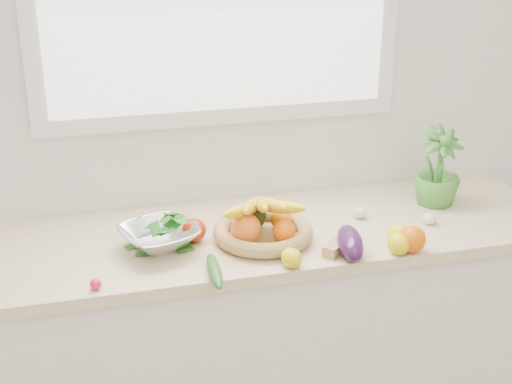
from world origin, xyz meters
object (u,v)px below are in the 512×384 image
object	(u,v)px
potted_herb	(438,169)
fruit_basket	(262,226)
colander_with_spinach	(159,232)
apple	(194,230)
cucumber	(214,271)
eggplant	(350,243)

from	to	relation	value
potted_herb	fruit_basket	bearing A→B (deg)	-169.00
fruit_basket	colander_with_spinach	world-z (taller)	fruit_basket
apple	cucumber	bearing A→B (deg)	-86.30
apple	fruit_basket	size ratio (longest dim) A/B	0.22
fruit_basket	colander_with_spinach	bearing A→B (deg)	177.78
apple	potted_herb	size ratio (longest dim) A/B	0.26
eggplant	colander_with_spinach	xyz separation A→B (m)	(-0.58, 0.19, 0.02)
colander_with_spinach	apple	bearing A→B (deg)	15.42
potted_herb	apple	bearing A→B (deg)	-174.39
eggplant	cucumber	distance (m)	0.44
cucumber	fruit_basket	xyz separation A→B (m)	(0.20, 0.20, 0.03)
cucumber	fruit_basket	size ratio (longest dim) A/B	0.60
apple	eggplant	size ratio (longest dim) A/B	0.38
cucumber	colander_with_spinach	world-z (taller)	colander_with_spinach
apple	colander_with_spinach	world-z (taller)	colander_with_spinach
cucumber	fruit_basket	bearing A→B (deg)	45.38
fruit_basket	eggplant	bearing A→B (deg)	-35.87
cucumber	potted_herb	bearing A→B (deg)	20.70
cucumber	apple	bearing A→B (deg)	93.70
potted_herb	colander_with_spinach	distance (m)	1.05
apple	colander_with_spinach	size ratio (longest dim) A/B	0.26
potted_herb	fruit_basket	xyz separation A→B (m)	(-0.70, -0.14, -0.09)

